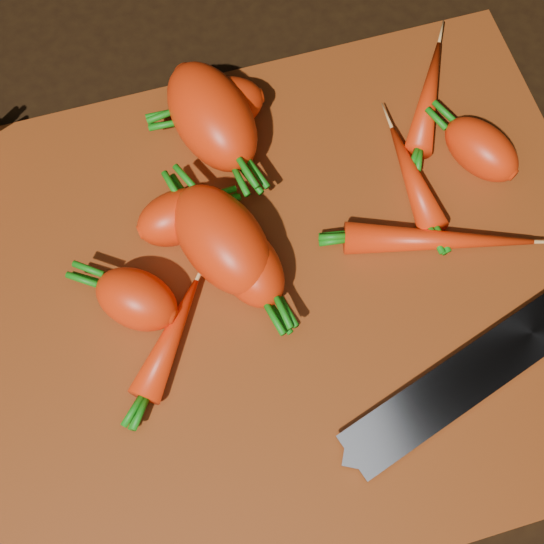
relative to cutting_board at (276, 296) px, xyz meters
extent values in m
cube|color=black|center=(0.00, 0.00, -0.01)|extent=(2.00, 2.00, 0.01)
cube|color=maroon|center=(0.00, 0.00, 0.00)|extent=(0.50, 0.40, 0.01)
ellipsoid|color=red|center=(-0.10, 0.02, 0.03)|extent=(0.07, 0.07, 0.04)
ellipsoid|color=red|center=(-0.01, 0.14, 0.03)|extent=(0.08, 0.11, 0.06)
ellipsoid|color=red|center=(-0.03, 0.04, 0.03)|extent=(0.09, 0.11, 0.06)
ellipsoid|color=red|center=(0.00, 0.15, 0.03)|extent=(0.07, 0.04, 0.04)
ellipsoid|color=red|center=(-0.05, 0.07, 0.03)|extent=(0.07, 0.05, 0.04)
ellipsoid|color=red|center=(0.18, 0.06, 0.03)|extent=(0.06, 0.08, 0.04)
ellipsoid|color=red|center=(0.16, 0.12, 0.02)|extent=(0.07, 0.10, 0.02)
ellipsoid|color=red|center=(0.13, 0.00, 0.02)|extent=(0.14, 0.06, 0.02)
ellipsoid|color=red|center=(0.13, 0.06, 0.02)|extent=(0.02, 0.09, 0.02)
ellipsoid|color=red|center=(-0.08, -0.02, 0.02)|extent=(0.07, 0.09, 0.02)
ellipsoid|color=red|center=(-0.02, 0.02, 0.03)|extent=(0.06, 0.08, 0.04)
cube|color=gray|center=(0.01, -0.13, 0.01)|extent=(0.20, 0.09, 0.00)
cube|color=gray|center=(0.11, -0.10, 0.01)|extent=(0.02, 0.03, 0.01)
cube|color=black|center=(0.17, -0.08, 0.01)|extent=(0.11, 0.05, 0.02)
cylinder|color=#B2B2B7|center=(0.16, -0.08, 0.02)|extent=(0.01, 0.01, 0.00)
camera|label=1|loc=(-0.06, -0.19, 0.52)|focal=50.00mm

